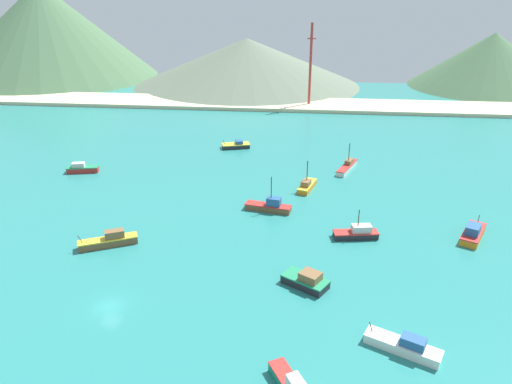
{
  "coord_description": "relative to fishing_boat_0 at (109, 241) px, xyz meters",
  "views": [
    {
      "loc": [
        25.91,
        -51.39,
        40.63
      ],
      "look_at": [
        16.42,
        35.88,
        2.44
      ],
      "focal_mm": 33.57,
      "sensor_mm": 36.0,
      "label": 1
    }
  ],
  "objects": [
    {
      "name": "fishing_boat_9",
      "position": [
        32.92,
        28.01,
        -0.12
      ],
      "size": [
        4.29,
        7.94,
        6.57
      ],
      "color": "orange",
      "rests_on": "ground"
    },
    {
      "name": "hill_west",
      "position": [
        -89.61,
        152.44,
        19.94
      ],
      "size": [
        99.04,
        99.04,
        41.78
      ],
      "color": "#476B47",
      "rests_on": "ground"
    },
    {
      "name": "hill_east",
      "position": [
        108.24,
        148.13,
        10.31
      ],
      "size": [
        65.56,
        65.56,
        22.52
      ],
      "color": "#476B47",
      "rests_on": "ground"
    },
    {
      "name": "fishing_boat_6",
      "position": [
        -19.77,
        32.59,
        -0.06
      ],
      "size": [
        7.51,
        3.85,
        2.35
      ],
      "color": "red",
      "rests_on": "ground"
    },
    {
      "name": "fishing_boat_11",
      "position": [
        25.76,
        16.52,
        0.01
      ],
      "size": [
        9.32,
        3.93,
        7.13
      ],
      "color": "brown",
      "rests_on": "ground"
    },
    {
      "name": "fishing_boat_10",
      "position": [
        41.83,
        7.3,
        -0.04
      ],
      "size": [
        8.02,
        3.64,
        5.41
      ],
      "color": "#232328",
      "rests_on": "ground"
    },
    {
      "name": "hill_central",
      "position": [
        5.35,
        143.35,
        8.86
      ],
      "size": [
        97.97,
        97.97,
        19.63
      ],
      "color": "#60705B",
      "rests_on": "ground"
    },
    {
      "name": "beach_strip",
      "position": [
        6.37,
        104.67,
        -0.35
      ],
      "size": [
        247.0,
        19.41,
        1.2
      ],
      "primitive_type": "cube",
      "color": "beige",
      "rests_on": "ground"
    },
    {
      "name": "fishing_boat_1",
      "position": [
        42.37,
        40.9,
        -0.15
      ],
      "size": [
        5.66,
        10.46,
        6.44
      ],
      "color": "silver",
      "rests_on": "ground"
    },
    {
      "name": "radio_tower",
      "position": [
        32.74,
        103.99,
        13.76
      ],
      "size": [
        2.89,
        2.31,
        28.86
      ],
      "color": "#B7332D",
      "rests_on": "ground"
    },
    {
      "name": "fishing_boat_0",
      "position": [
        0.0,
        0.0,
        0.0
      ],
      "size": [
        9.7,
        6.15,
        2.84
      ],
      "color": "brown",
      "rests_on": "ground"
    },
    {
      "name": "fishing_boat_5",
      "position": [
        13.63,
        54.57,
        -0.23
      ],
      "size": [
        7.94,
        5.1,
        2.34
      ],
      "color": "#232328",
      "rests_on": "ground"
    },
    {
      "name": "ground",
      "position": [
        6.37,
        13.82,
        -1.2
      ],
      "size": [
        260.0,
        280.0,
        0.5
      ],
      "color": "teal"
    },
    {
      "name": "fishing_boat_2",
      "position": [
        45.09,
        -20.73,
        -0.09
      ],
      "size": [
        9.22,
        5.99,
        2.52
      ],
      "color": "silver",
      "rests_on": "ground"
    },
    {
      "name": "fishing_boat_3",
      "position": [
        61.85,
        9.32,
        0.07
      ],
      "size": [
        6.49,
        8.97,
        2.85
      ],
      "color": "orange",
      "rests_on": "ground"
    },
    {
      "name": "fishing_boat_8",
      "position": [
        33.22,
        -8.29,
        -0.01
      ],
      "size": [
        7.46,
        6.26,
        2.51
      ],
      "color": "#232328",
      "rests_on": "ground"
    }
  ]
}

